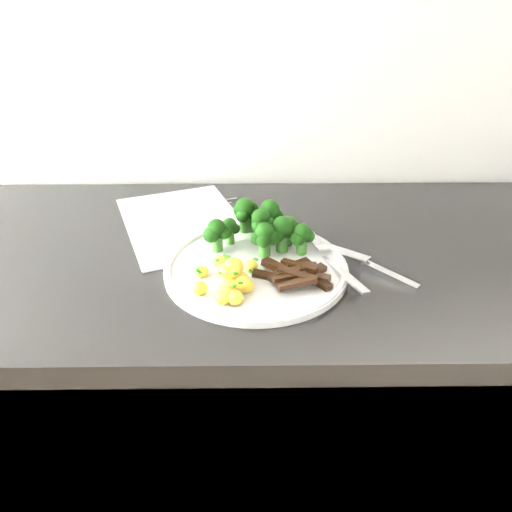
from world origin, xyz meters
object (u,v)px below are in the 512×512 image
Objects in this scene: fork at (336,264)px; knife at (375,268)px; potatoes at (230,279)px; plate at (256,267)px; counter at (233,425)px; broccoli at (261,225)px; beef_strips at (297,273)px; recipe_paper at (184,222)px.

fork is 1.20× the size of knife.
plate is at bearing 58.39° from potatoes.
potatoes is at bearing -121.61° from plate.
counter is 0.52m from broccoli.
recipe_paper is at bearing 132.82° from beef_strips.
counter is at bearing 136.26° from beef_strips.
fork is at bearing -4.60° from plate.
recipe_paper is 1.95× the size of broccoli.
beef_strips reaches higher than plate.
potatoes is at bearing -162.22° from fork.
potatoes is (-0.05, -0.14, -0.02)m from broccoli.
beef_strips is at bearing -64.06° from broccoli.
recipe_paper is at bearing 112.21° from potatoes.
knife is (0.35, -0.19, 0.01)m from recipe_paper.
recipe_paper is at bearing 144.96° from fork.
plate is at bearing 147.43° from beef_strips.
plate is 0.14m from fork.
fork reaches higher than counter.
counter is 0.51m from potatoes.
counter is 0.48m from plate.
beef_strips is (0.06, -0.11, -0.03)m from broccoli.
broccoli is 0.15m from potatoes.
counter is at bearing 126.26° from plate.
recipe_paper reaches higher than counter.
broccoli is at bearing 69.50° from potatoes.
counter is 14.51× the size of knife.
potatoes is at bearing -166.11° from knife.
plate is 1.51× the size of fork.
potatoes reaches higher than knife.
plate is 2.44× the size of beef_strips.
knife is (0.20, -0.01, -0.00)m from plate.
plate is at bearing 178.00° from knife.
potatoes is 1.01× the size of beef_strips.
broccoli is 1.14× the size of knife.
counter is 0.52m from beef_strips.
fork is at bearing -35.04° from recipe_paper.
counter is 12.77× the size of broccoli.
knife is (0.24, 0.06, -0.02)m from potatoes.
beef_strips is at bearing 13.18° from potatoes.
broccoli is at bearing 81.62° from plate.
potatoes is (0.10, -0.25, 0.03)m from recipe_paper.
knife is at bearing 3.21° from fork.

